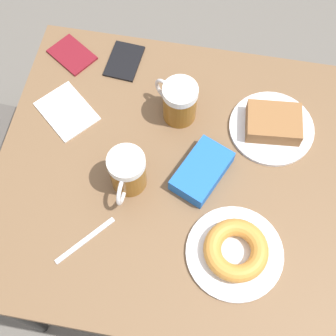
{
  "coord_description": "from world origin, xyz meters",
  "views": [
    {
      "loc": [
        -0.49,
        -0.09,
        1.82
      ],
      "look_at": [
        0.0,
        0.0,
        0.75
      ],
      "focal_mm": 50.0,
      "sensor_mm": 36.0,
      "label": 1
    }
  ],
  "objects_px": {
    "beer_mug_center": "(179,102)",
    "fork": "(85,240)",
    "blue_pouch": "(202,171)",
    "passport_far_edge": "(72,55)",
    "napkin_folded": "(67,111)",
    "plate_with_donut": "(235,251)",
    "plate_with_cake": "(273,125)",
    "beer_mug_left": "(127,172)",
    "passport_near_edge": "(124,61)"
  },
  "relations": [
    {
      "from": "beer_mug_center",
      "to": "fork",
      "type": "xyz_separation_m",
      "value": [
        -0.39,
        0.16,
        -0.06
      ]
    },
    {
      "from": "blue_pouch",
      "to": "fork",
      "type": "bearing_deg",
      "value": 131.75
    },
    {
      "from": "beer_mug_center",
      "to": "blue_pouch",
      "type": "xyz_separation_m",
      "value": [
        -0.17,
        -0.09,
        -0.04
      ]
    },
    {
      "from": "passport_far_edge",
      "to": "napkin_folded",
      "type": "bearing_deg",
      "value": -169.06
    },
    {
      "from": "napkin_folded",
      "to": "beer_mug_center",
      "type": "bearing_deg",
      "value": -81.04
    },
    {
      "from": "plate_with_donut",
      "to": "napkin_folded",
      "type": "bearing_deg",
      "value": 57.92
    },
    {
      "from": "plate_with_cake",
      "to": "fork",
      "type": "distance_m",
      "value": 0.56
    },
    {
      "from": "plate_with_donut",
      "to": "beer_mug_center",
      "type": "distance_m",
      "value": 0.41
    },
    {
      "from": "beer_mug_center",
      "to": "fork",
      "type": "bearing_deg",
      "value": 157.78
    },
    {
      "from": "beer_mug_left",
      "to": "blue_pouch",
      "type": "xyz_separation_m",
      "value": [
        0.05,
        -0.18,
        -0.04
      ]
    },
    {
      "from": "beer_mug_center",
      "to": "blue_pouch",
      "type": "relative_size",
      "value": 0.65
    },
    {
      "from": "plate_with_cake",
      "to": "blue_pouch",
      "type": "relative_size",
      "value": 1.21
    },
    {
      "from": "fork",
      "to": "blue_pouch",
      "type": "distance_m",
      "value": 0.33
    },
    {
      "from": "beer_mug_left",
      "to": "passport_near_edge",
      "type": "distance_m",
      "value": 0.38
    },
    {
      "from": "plate_with_donut",
      "to": "fork",
      "type": "bearing_deg",
      "value": 95.15
    },
    {
      "from": "passport_near_edge",
      "to": "passport_far_edge",
      "type": "relative_size",
      "value": 0.87
    },
    {
      "from": "napkin_folded",
      "to": "passport_far_edge",
      "type": "xyz_separation_m",
      "value": [
        0.19,
        0.04,
        0.0
      ]
    },
    {
      "from": "plate_with_donut",
      "to": "blue_pouch",
      "type": "bearing_deg",
      "value": 29.49
    },
    {
      "from": "beer_mug_center",
      "to": "blue_pouch",
      "type": "distance_m",
      "value": 0.19
    },
    {
      "from": "fork",
      "to": "passport_near_edge",
      "type": "height_order",
      "value": "passport_near_edge"
    },
    {
      "from": "plate_with_donut",
      "to": "beer_mug_left",
      "type": "xyz_separation_m",
      "value": [
        0.14,
        0.28,
        0.04
      ]
    },
    {
      "from": "napkin_folded",
      "to": "fork",
      "type": "xyz_separation_m",
      "value": [
        -0.34,
        -0.14,
        -0.0
      ]
    },
    {
      "from": "plate_with_cake",
      "to": "beer_mug_center",
      "type": "relative_size",
      "value": 1.86
    },
    {
      "from": "beer_mug_left",
      "to": "passport_near_edge",
      "type": "relative_size",
      "value": 1.0
    },
    {
      "from": "plate_with_donut",
      "to": "passport_far_edge",
      "type": "height_order",
      "value": "plate_with_donut"
    },
    {
      "from": "beer_mug_left",
      "to": "blue_pouch",
      "type": "bearing_deg",
      "value": -73.33
    },
    {
      "from": "plate_with_cake",
      "to": "napkin_folded",
      "type": "bearing_deg",
      "value": 94.65
    },
    {
      "from": "beer_mug_left",
      "to": "blue_pouch",
      "type": "distance_m",
      "value": 0.19
    },
    {
      "from": "beer_mug_center",
      "to": "passport_far_edge",
      "type": "height_order",
      "value": "beer_mug_center"
    },
    {
      "from": "passport_near_edge",
      "to": "beer_mug_left",
      "type": "bearing_deg",
      "value": -165.6
    },
    {
      "from": "beer_mug_center",
      "to": "fork",
      "type": "height_order",
      "value": "beer_mug_center"
    },
    {
      "from": "passport_near_edge",
      "to": "passport_far_edge",
      "type": "height_order",
      "value": "same"
    },
    {
      "from": "beer_mug_center",
      "to": "blue_pouch",
      "type": "bearing_deg",
      "value": -152.34
    },
    {
      "from": "plate_with_cake",
      "to": "passport_far_edge",
      "type": "height_order",
      "value": "plate_with_cake"
    },
    {
      "from": "plate_with_cake",
      "to": "plate_with_donut",
      "type": "relative_size",
      "value": 0.98
    },
    {
      "from": "beer_mug_left",
      "to": "passport_far_edge",
      "type": "relative_size",
      "value": 0.87
    },
    {
      "from": "napkin_folded",
      "to": "passport_far_edge",
      "type": "relative_size",
      "value": 1.26
    },
    {
      "from": "napkin_folded",
      "to": "blue_pouch",
      "type": "bearing_deg",
      "value": -107.36
    },
    {
      "from": "beer_mug_center",
      "to": "blue_pouch",
      "type": "height_order",
      "value": "beer_mug_center"
    },
    {
      "from": "blue_pouch",
      "to": "beer_mug_left",
      "type": "bearing_deg",
      "value": 106.67
    },
    {
      "from": "fork",
      "to": "passport_near_edge",
      "type": "distance_m",
      "value": 0.53
    },
    {
      "from": "fork",
      "to": "blue_pouch",
      "type": "xyz_separation_m",
      "value": [
        0.22,
        -0.25,
        0.02
      ]
    },
    {
      "from": "plate_with_donut",
      "to": "passport_far_edge",
      "type": "xyz_separation_m",
      "value": [
        0.5,
        0.53,
        -0.02
      ]
    },
    {
      "from": "plate_with_cake",
      "to": "beer_mug_center",
      "type": "xyz_separation_m",
      "value": [
        0.0,
        0.25,
        0.04
      ]
    },
    {
      "from": "beer_mug_left",
      "to": "beer_mug_center",
      "type": "height_order",
      "value": "same"
    },
    {
      "from": "napkin_folded",
      "to": "beer_mug_left",
      "type": "bearing_deg",
      "value": -129.5
    },
    {
      "from": "plate_with_donut",
      "to": "beer_mug_left",
      "type": "height_order",
      "value": "beer_mug_left"
    },
    {
      "from": "beer_mug_center",
      "to": "passport_far_edge",
      "type": "bearing_deg",
      "value": 67.31
    },
    {
      "from": "plate_with_donut",
      "to": "napkin_folded",
      "type": "relative_size",
      "value": 1.18
    },
    {
      "from": "plate_with_donut",
      "to": "napkin_folded",
      "type": "height_order",
      "value": "plate_with_donut"
    }
  ]
}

